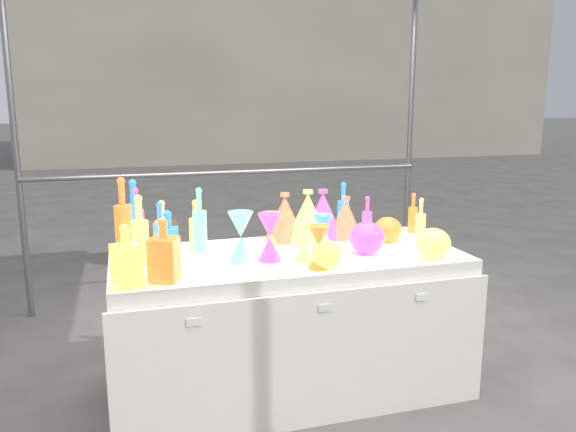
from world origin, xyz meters
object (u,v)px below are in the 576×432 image
object	(u,v)px
decanter_0	(126,255)
lampshade_0	(285,217)
cardboard_box_closed	(153,242)
bottle_0	(196,225)
hourglass_0	(318,247)
display_table	(288,322)
globe_0	(327,256)

from	to	relation	value
decanter_0	lampshade_0	distance (m)	1.06
cardboard_box_closed	bottle_0	distance (m)	2.65
decanter_0	hourglass_0	xyz separation A→B (m)	(0.87, 0.01, -0.03)
hourglass_0	lampshade_0	xyz separation A→B (m)	(0.00, 0.58, 0.03)
display_table	lampshade_0	distance (m)	0.59
display_table	hourglass_0	distance (m)	0.57
globe_0	cardboard_box_closed	bearing A→B (deg)	102.23
display_table	hourglass_0	world-z (taller)	hourglass_0
globe_0	lampshade_0	xyz separation A→B (m)	(-0.04, 0.58, 0.08)
cardboard_box_closed	decanter_0	xyz separation A→B (m)	(-0.25, -3.07, 0.71)
decanter_0	globe_0	distance (m)	0.92
cardboard_box_closed	lampshade_0	world-z (taller)	lampshade_0
cardboard_box_closed	hourglass_0	bearing A→B (deg)	-78.73
cardboard_box_closed	bottle_0	bearing A→B (deg)	-87.71
cardboard_box_closed	globe_0	xyz separation A→B (m)	(0.66, -3.06, 0.63)
decanter_0	lampshade_0	size ratio (longest dim) A/B	1.00
lampshade_0	hourglass_0	bearing A→B (deg)	-111.79
bottle_0	globe_0	size ratio (longest dim) A/B	1.81
cardboard_box_closed	display_table	bearing A→B (deg)	-78.76
decanter_0	lampshade_0	bearing A→B (deg)	18.58
globe_0	bottle_0	bearing A→B (deg)	136.89
cardboard_box_closed	globe_0	distance (m)	3.20
hourglass_0	globe_0	size ratio (longest dim) A/B	1.40
hourglass_0	cardboard_box_closed	bearing A→B (deg)	101.53
globe_0	lampshade_0	bearing A→B (deg)	93.63
display_table	lampshade_0	xyz separation A→B (m)	(0.06, 0.29, 0.51)
decanter_0	hourglass_0	world-z (taller)	decanter_0
cardboard_box_closed	decanter_0	distance (m)	3.16
hourglass_0	bottle_0	bearing A→B (deg)	134.98
bottle_0	decanter_0	world-z (taller)	decanter_0
hourglass_0	lampshade_0	bearing A→B (deg)	89.71
bottle_0	globe_0	bearing A→B (deg)	-43.11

